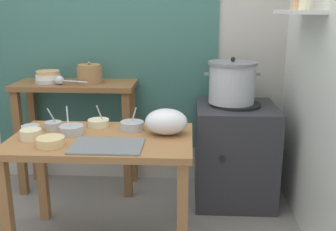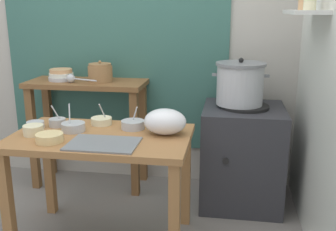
# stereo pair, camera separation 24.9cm
# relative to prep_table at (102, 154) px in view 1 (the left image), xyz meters

# --- Properties ---
(wall_back) EXTENTS (4.40, 0.12, 2.60)m
(wall_back) POSITION_rel_prep_table_xyz_m (0.04, 1.07, 0.69)
(wall_back) COLOR #B2ADA3
(wall_back) RESTS_ON ground
(wall_right) EXTENTS (0.30, 3.20, 2.60)m
(wall_right) POSITION_rel_prep_table_xyz_m (1.36, 0.18, 0.69)
(wall_right) COLOR silver
(wall_right) RESTS_ON ground
(prep_table) EXTENTS (1.10, 0.66, 0.72)m
(prep_table) POSITION_rel_prep_table_xyz_m (0.00, 0.00, 0.00)
(prep_table) COLOR #9E6B3D
(prep_table) RESTS_ON ground
(back_shelf_table) EXTENTS (0.96, 0.40, 0.90)m
(back_shelf_table) POSITION_rel_prep_table_xyz_m (-0.38, 0.80, 0.07)
(back_shelf_table) COLOR brown
(back_shelf_table) RESTS_ON ground
(stove_block) EXTENTS (0.60, 0.61, 0.78)m
(stove_block) POSITION_rel_prep_table_xyz_m (0.89, 0.67, -0.23)
(stove_block) COLOR #2D2D33
(stove_block) RESTS_ON ground
(steamer_pot) EXTENTS (0.41, 0.37, 0.35)m
(steamer_pot) POSITION_rel_prep_table_xyz_m (0.85, 0.69, 0.33)
(steamer_pot) COLOR #B7BABF
(steamer_pot) RESTS_ON stove_block
(clay_pot) EXTENTS (0.20, 0.20, 0.17)m
(clay_pot) POSITION_rel_prep_table_xyz_m (-0.26, 0.80, 0.36)
(clay_pot) COLOR olive
(clay_pot) RESTS_ON back_shelf_table
(bowl_stack_enamel) EXTENTS (0.21, 0.21, 0.09)m
(bowl_stack_enamel) POSITION_rel_prep_table_xyz_m (-0.59, 0.81, 0.33)
(bowl_stack_enamel) COLOR #B7BABF
(bowl_stack_enamel) RESTS_ON back_shelf_table
(ladle) EXTENTS (0.27, 0.11, 0.07)m
(ladle) POSITION_rel_prep_table_xyz_m (-0.46, 0.71, 0.33)
(ladle) COLOR #B7BABF
(ladle) RESTS_ON back_shelf_table
(serving_tray) EXTENTS (0.40, 0.28, 0.01)m
(serving_tray) POSITION_rel_prep_table_xyz_m (0.07, -0.17, 0.12)
(serving_tray) COLOR slate
(serving_tray) RESTS_ON prep_table
(plastic_bag) EXTENTS (0.26, 0.21, 0.16)m
(plastic_bag) POSITION_rel_prep_table_xyz_m (0.39, 0.08, 0.19)
(plastic_bag) COLOR white
(plastic_bag) RESTS_ON prep_table
(prep_bowl_0) EXTENTS (0.15, 0.15, 0.17)m
(prep_bowl_0) POSITION_rel_prep_table_xyz_m (-0.20, 0.05, 0.14)
(prep_bowl_0) COLOR #B7BABF
(prep_bowl_0) RESTS_ON prep_table
(prep_bowl_1) EXTENTS (0.12, 0.12, 0.06)m
(prep_bowl_1) POSITION_rel_prep_table_xyz_m (-0.41, -0.06, 0.14)
(prep_bowl_1) COLOR beige
(prep_bowl_1) RESTS_ON prep_table
(prep_bowl_2) EXTENTS (0.14, 0.14, 0.15)m
(prep_bowl_2) POSITION_rel_prep_table_xyz_m (-0.07, 0.22, 0.14)
(prep_bowl_2) COLOR beige
(prep_bowl_2) RESTS_ON prep_table
(prep_bowl_3) EXTENTS (0.15, 0.15, 0.14)m
(prep_bowl_3) POSITION_rel_prep_table_xyz_m (0.17, 0.16, 0.14)
(prep_bowl_3) COLOR #B7BABF
(prep_bowl_3) RESTS_ON prep_table
(prep_bowl_4) EXTENTS (0.11, 0.11, 0.04)m
(prep_bowl_4) POSITION_rel_prep_table_xyz_m (-0.47, 0.08, 0.13)
(prep_bowl_4) COLOR #B7BABF
(prep_bowl_4) RESTS_ON prep_table
(prep_bowl_5) EXTENTS (0.16, 0.16, 0.05)m
(prep_bowl_5) POSITION_rel_prep_table_xyz_m (-0.25, -0.17, 0.14)
(prep_bowl_5) COLOR #E5C684
(prep_bowl_5) RESTS_ON prep_table
(prep_bowl_6) EXTENTS (0.11, 0.11, 0.15)m
(prep_bowl_6) POSITION_rel_prep_table_xyz_m (-0.34, 0.13, 0.14)
(prep_bowl_6) COLOR #B7BABF
(prep_bowl_6) RESTS_ON prep_table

